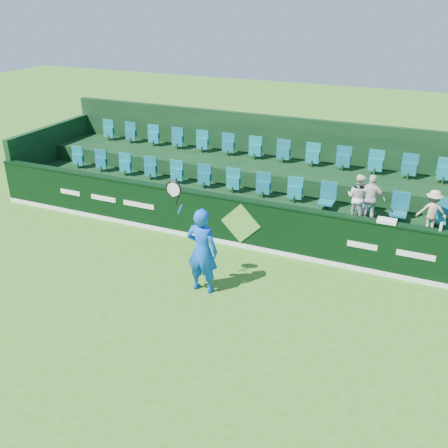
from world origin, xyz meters
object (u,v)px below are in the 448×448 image
at_px(spectator_right, 432,211).
at_px(towel, 387,221).
at_px(tennis_player, 202,250).
at_px(spectator_middle, 371,199).
at_px(drinks_bottle, 441,227).
at_px(spectator_left, 358,197).

height_order(spectator_right, towel, spectator_right).
height_order(tennis_player, spectator_right, tennis_player).
xyz_separation_m(spectator_right, towel, (-0.92, -1.12, 0.04)).
xyz_separation_m(spectator_middle, drinks_bottle, (1.68, -1.12, 0.02)).
relative_size(tennis_player, spectator_left, 2.15).
distance_m(spectator_left, spectator_right, 1.78).
relative_size(tennis_player, spectator_middle, 2.10).
distance_m(spectator_left, towel, 1.41).
relative_size(spectator_left, spectator_middle, 0.97).
xyz_separation_m(spectator_right, drinks_bottle, (0.22, -1.12, 0.11)).
relative_size(tennis_player, towel, 6.11).
relative_size(spectator_right, towel, 2.50).
bearing_deg(tennis_player, drinks_bottle, 26.61).
bearing_deg(towel, spectator_middle, 115.54).
distance_m(spectator_left, spectator_middle, 0.32).
bearing_deg(spectator_middle, towel, 121.81).
distance_m(spectator_right, towel, 1.45).
bearing_deg(towel, spectator_right, 50.54).
height_order(tennis_player, spectator_left, tennis_player).
distance_m(tennis_player, spectator_right, 5.70).
relative_size(towel, drinks_bottle, 2.15).
bearing_deg(towel, spectator_left, 127.38).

